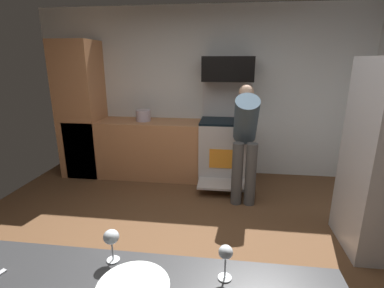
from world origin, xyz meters
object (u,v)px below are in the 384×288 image
oven_range (225,148)px  wine_glass_mid (111,238)px  person_cook (245,135)px  microwave (228,69)px  stock_pot (143,115)px  wine_glass_near (226,255)px

oven_range → wine_glass_mid: oven_range is taller
oven_range → person_cook: size_ratio=1.00×
oven_range → person_cook: 0.79m
person_cook → microwave: bearing=108.9°
stock_pot → person_cook: bearing=-23.3°
wine_glass_near → stock_pot: stock_pot is taller
microwave → stock_pot: 1.46m
person_cook → wine_glass_near: bearing=-94.8°
oven_range → stock_pot: bearing=179.3°
oven_range → microwave: size_ratio=2.04×
oven_range → wine_glass_near: 3.23m
wine_glass_near → stock_pot: bearing=112.4°
oven_range → stock_pot: 1.37m
stock_pot → wine_glass_mid: bearing=-75.8°
microwave → wine_glass_mid: bearing=-98.5°
oven_range → microwave: bearing=90.0°
wine_glass_near → stock_pot: 3.46m
wine_glass_mid → stock_pot: bearing=104.2°
person_cook → wine_glass_mid: size_ratio=9.28×
oven_range → wine_glass_mid: bearing=-98.8°
microwave → oven_range: bearing=-90.0°
wine_glass_mid → stock_pot: (-0.80, 3.15, -0.03)m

